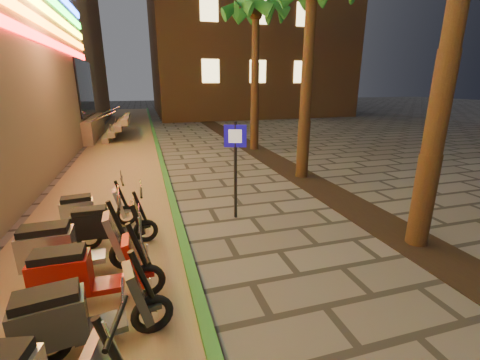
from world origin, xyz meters
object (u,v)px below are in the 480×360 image
object	(u,v)px
scooter_10	(90,211)
scooter_8	(68,248)
pedestrian_sign	(235,157)
scooter_9	(105,225)
scooter_7	(83,275)
scooter_6	(78,317)

from	to	relation	value
scooter_10	scooter_8	bearing A→B (deg)	-99.65
pedestrian_sign	scooter_9	distance (m)	3.07
pedestrian_sign	scooter_9	xyz separation A→B (m)	(-2.82, -0.68, -1.00)
scooter_10	scooter_7	bearing A→B (deg)	-91.41
pedestrian_sign	scooter_10	distance (m)	3.36
scooter_9	scooter_10	distance (m)	0.95
pedestrian_sign	scooter_8	bearing A→B (deg)	-133.69
scooter_8	scooter_10	distance (m)	1.85
scooter_8	scooter_9	world-z (taller)	scooter_8
pedestrian_sign	scooter_10	bearing A→B (deg)	-163.96
scooter_7	scooter_10	world-z (taller)	scooter_7
scooter_8	scooter_9	size ratio (longest dim) A/B	1.18
scooter_6	scooter_9	size ratio (longest dim) A/B	1.12
scooter_6	scooter_10	size ratio (longest dim) A/B	1.14
scooter_9	pedestrian_sign	bearing A→B (deg)	12.98
scooter_6	scooter_8	distance (m)	1.79
scooter_9	scooter_7	bearing A→B (deg)	-93.91
scooter_7	scooter_9	xyz separation A→B (m)	(0.10, 1.82, -0.06)
scooter_8	scooter_10	size ratio (longest dim) A/B	1.19
pedestrian_sign	scooter_10	world-z (taller)	pedestrian_sign
pedestrian_sign	scooter_7	distance (m)	3.96
scooter_8	pedestrian_sign	bearing A→B (deg)	24.49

